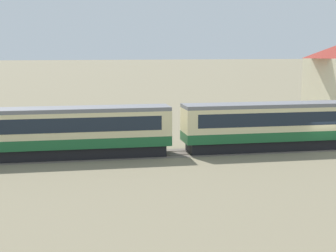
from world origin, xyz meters
name	(u,v)px	position (x,y,z in m)	size (l,w,h in m)	color
ground_plane	(322,150)	(0.00, 0.00, 0.00)	(600.00, 600.00, 0.00)	#7A7056
passenger_train	(179,127)	(-12.26, 1.05, 2.22)	(89.29, 2.89, 4.01)	#1E6033
railway_track	(127,155)	(-16.65, 1.05, 0.01)	(150.75, 3.60, 0.04)	#665B51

